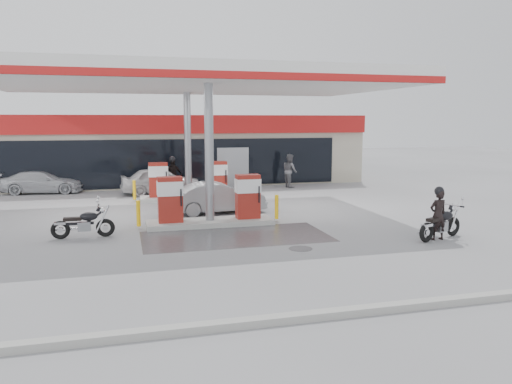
{
  "coord_description": "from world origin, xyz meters",
  "views": [
    {
      "loc": [
        -2.91,
        -15.4,
        3.75
      ],
      "look_at": [
        1.59,
        1.54,
        1.2
      ],
      "focal_mm": 35.0,
      "sensor_mm": 36.0,
      "label": 1
    }
  ],
  "objects_px": {
    "pump_island_far": "(189,185)",
    "main_motorcycle": "(441,224)",
    "sedan_white": "(160,180)",
    "parked_car_left": "(42,182)",
    "hatchback_silver": "(218,198)",
    "attendant": "(290,171)",
    "biker_main": "(438,215)",
    "biker_walking": "(173,176)",
    "parked_motorcycle": "(84,224)",
    "pump_island_near": "(210,205)"
  },
  "relations": [
    {
      "from": "hatchback_silver",
      "to": "attendant",
      "type": "bearing_deg",
      "value": -43.35
    },
    {
      "from": "main_motorcycle",
      "to": "hatchback_silver",
      "type": "bearing_deg",
      "value": 112.49
    },
    {
      "from": "biker_main",
      "to": "attendant",
      "type": "xyz_separation_m",
      "value": [
        -0.53,
        12.86,
        0.14
      ]
    },
    {
      "from": "attendant",
      "to": "hatchback_silver",
      "type": "distance_m",
      "value": 8.47
    },
    {
      "from": "sedan_white",
      "to": "parked_motorcycle",
      "type": "bearing_deg",
      "value": 158.52
    },
    {
      "from": "sedan_white",
      "to": "main_motorcycle",
      "type": "bearing_deg",
      "value": -150.1
    },
    {
      "from": "pump_island_near",
      "to": "pump_island_far",
      "type": "relative_size",
      "value": 1.0
    },
    {
      "from": "main_motorcycle",
      "to": "hatchback_silver",
      "type": "xyz_separation_m",
      "value": [
        -6.01,
        6.18,
        0.16
      ]
    },
    {
      "from": "biker_main",
      "to": "parked_motorcycle",
      "type": "relative_size",
      "value": 0.82
    },
    {
      "from": "pump_island_near",
      "to": "pump_island_far",
      "type": "height_order",
      "value": "same"
    },
    {
      "from": "main_motorcycle",
      "to": "biker_walking",
      "type": "relative_size",
      "value": 1.12
    },
    {
      "from": "parked_car_left",
      "to": "biker_main",
      "type": "bearing_deg",
      "value": -130.5
    },
    {
      "from": "main_motorcycle",
      "to": "sedan_white",
      "type": "relative_size",
      "value": 0.49
    },
    {
      "from": "main_motorcycle",
      "to": "biker_main",
      "type": "relative_size",
      "value": 1.24
    },
    {
      "from": "pump_island_near",
      "to": "biker_main",
      "type": "height_order",
      "value": "pump_island_near"
    },
    {
      "from": "biker_main",
      "to": "parked_motorcycle",
      "type": "bearing_deg",
      "value": -19.81
    },
    {
      "from": "sedan_white",
      "to": "parked_car_left",
      "type": "bearing_deg",
      "value": 69.98
    },
    {
      "from": "pump_island_near",
      "to": "main_motorcycle",
      "type": "relative_size",
      "value": 2.6
    },
    {
      "from": "parked_car_left",
      "to": "main_motorcycle",
      "type": "bearing_deg",
      "value": -129.96
    },
    {
      "from": "parked_motorcycle",
      "to": "main_motorcycle",
      "type": "bearing_deg",
      "value": -15.26
    },
    {
      "from": "main_motorcycle",
      "to": "parked_car_left",
      "type": "xyz_separation_m",
      "value": [
        -13.72,
        13.98,
        0.11
      ]
    },
    {
      "from": "parked_motorcycle",
      "to": "biker_walking",
      "type": "distance_m",
      "value": 10.15
    },
    {
      "from": "pump_island_near",
      "to": "parked_motorcycle",
      "type": "xyz_separation_m",
      "value": [
        -4.22,
        -0.94,
        -0.26
      ]
    },
    {
      "from": "parked_motorcycle",
      "to": "hatchback_silver",
      "type": "height_order",
      "value": "hatchback_silver"
    },
    {
      "from": "main_motorcycle",
      "to": "hatchback_silver",
      "type": "height_order",
      "value": "hatchback_silver"
    },
    {
      "from": "main_motorcycle",
      "to": "hatchback_silver",
      "type": "distance_m",
      "value": 8.62
    },
    {
      "from": "sedan_white",
      "to": "biker_main",
      "type": "bearing_deg",
      "value": -150.86
    },
    {
      "from": "sedan_white",
      "to": "pump_island_far",
      "type": "bearing_deg",
      "value": -155.27
    },
    {
      "from": "pump_island_near",
      "to": "biker_main",
      "type": "xyz_separation_m",
      "value": [
        6.53,
        -4.06,
        0.09
      ]
    },
    {
      "from": "biker_main",
      "to": "sedan_white",
      "type": "xyz_separation_m",
      "value": [
        -7.68,
        12.26,
        -0.12
      ]
    },
    {
      "from": "pump_island_far",
      "to": "main_motorcycle",
      "type": "bearing_deg",
      "value": -56.09
    },
    {
      "from": "pump_island_far",
      "to": "attendant",
      "type": "bearing_deg",
      "value": 25.02
    },
    {
      "from": "sedan_white",
      "to": "parked_car_left",
      "type": "distance_m",
      "value": 6.13
    },
    {
      "from": "attendant",
      "to": "parked_car_left",
      "type": "xyz_separation_m",
      "value": [
        -13.01,
        1.2,
        -0.36
      ]
    },
    {
      "from": "pump_island_near",
      "to": "parked_car_left",
      "type": "xyz_separation_m",
      "value": [
        -7.01,
        10.0,
        -0.13
      ]
    },
    {
      "from": "hatchback_silver",
      "to": "parked_car_left",
      "type": "relative_size",
      "value": 0.96
    },
    {
      "from": "parked_car_left",
      "to": "biker_walking",
      "type": "bearing_deg",
      "value": -97.44
    },
    {
      "from": "parked_car_left",
      "to": "parked_motorcycle",
      "type": "bearing_deg",
      "value": -160.1
    },
    {
      "from": "pump_island_near",
      "to": "attendant",
      "type": "bearing_deg",
      "value": 55.71
    },
    {
      "from": "hatchback_silver",
      "to": "parked_car_left",
      "type": "distance_m",
      "value": 10.97
    },
    {
      "from": "attendant",
      "to": "hatchback_silver",
      "type": "height_order",
      "value": "attendant"
    },
    {
      "from": "parked_motorcycle",
      "to": "parked_car_left",
      "type": "relative_size",
      "value": 0.49
    },
    {
      "from": "pump_island_near",
      "to": "biker_walking",
      "type": "relative_size",
      "value": 2.91
    },
    {
      "from": "pump_island_near",
      "to": "attendant",
      "type": "distance_m",
      "value": 10.65
    },
    {
      "from": "sedan_white",
      "to": "attendant",
      "type": "xyz_separation_m",
      "value": [
        7.15,
        0.6,
        0.26
      ]
    },
    {
      "from": "pump_island_near",
      "to": "biker_walking",
      "type": "xyz_separation_m",
      "value": [
        -0.51,
        8.5,
        0.17
      ]
    },
    {
      "from": "biker_main",
      "to": "biker_walking",
      "type": "distance_m",
      "value": 14.39
    },
    {
      "from": "main_motorcycle",
      "to": "biker_main",
      "type": "height_order",
      "value": "biker_main"
    },
    {
      "from": "sedan_white",
      "to": "attendant",
      "type": "height_order",
      "value": "attendant"
    },
    {
      "from": "parked_motorcycle",
      "to": "parked_car_left",
      "type": "height_order",
      "value": "parked_car_left"
    }
  ]
}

